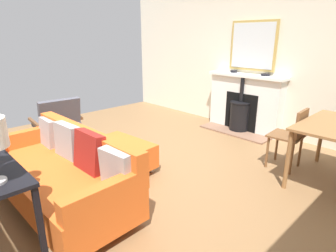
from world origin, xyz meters
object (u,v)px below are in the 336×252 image
Objects in this scene: mantel_bowl_far at (266,75)px; sofa at (64,173)px; armchair_accent at (58,120)px; dining_chair_near_fireplace at (292,134)px; mantel_bowl_near at (234,71)px; fireplace at (244,105)px; ottoman at (121,154)px.

mantel_bowl_far is 3.64m from sofa.
dining_chair_near_fireplace is (-1.91, 2.82, 0.03)m from armchair_accent.
mantel_bowl_near is 2.01m from dining_chair_near_fireplace.
mantel_bowl_far is at bearing -136.68° from dining_chair_near_fireplace.
mantel_bowl_far is at bearing 174.59° from sofa.
fireplace is at bearing -126.91° from dining_chair_near_fireplace.
mantel_bowl_near is at bearing -90.00° from mantel_bowl_far.
mantel_bowl_near reaches higher than mantel_bowl_far.
fireplace is 1.77× the size of armchair_accent.
mantel_bowl_far is (0.00, 0.64, -0.00)m from mantel_bowl_near.
mantel_bowl_far reaches higher than ottoman.
sofa is 2.84m from dining_chair_near_fireplace.
sofa is at bearing 4.96° from mantel_bowl_near.
mantel_bowl_far is (-0.04, 0.35, 0.60)m from fireplace.
fireplace is 0.76× the size of sofa.
armchair_accent is 3.41m from dining_chair_near_fireplace.
ottoman is 1.06× the size of dining_chair_near_fireplace.
armchair_accent is at bearing -111.70° from sofa.
dining_chair_near_fireplace is at bearing 57.38° from mantel_bowl_near.
ottoman is (2.70, -0.53, -0.84)m from mantel_bowl_far.
dining_chair_near_fireplace is (-1.66, 1.51, 0.26)m from ottoman.
mantel_bowl_far is 2.88m from ottoman.
fireplace is 2.68m from ottoman.
mantel_bowl_near is 0.15× the size of dining_chair_near_fireplace.
fireplace is at bearing 152.76° from armchair_accent.
ottoman is 2.26m from dining_chair_near_fireplace.
mantel_bowl_far is 0.19× the size of dining_chair_near_fireplace.
dining_chair_near_fireplace is at bearing 137.79° from ottoman.
mantel_bowl_near is 2.83m from ottoman.
mantel_bowl_near is at bearing -98.26° from fireplace.
armchair_accent reaches higher than sofa.
mantel_bowl_far is 0.18× the size of ottoman.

